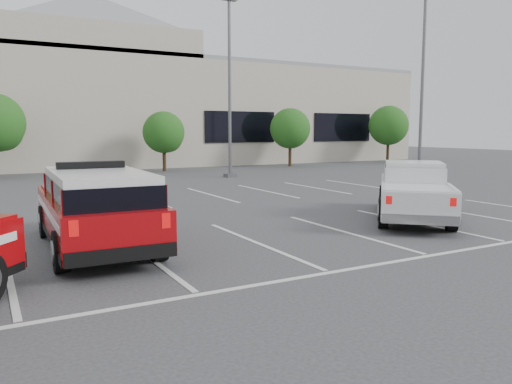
% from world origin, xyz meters
% --- Properties ---
extents(ground, '(120.00, 120.00, 0.00)m').
position_xyz_m(ground, '(0.00, 0.00, 0.00)').
color(ground, '#363639').
rests_on(ground, ground).
extents(stall_markings, '(23.00, 15.00, 0.01)m').
position_xyz_m(stall_markings, '(0.00, 4.50, 0.01)').
color(stall_markings, silver).
rests_on(stall_markings, ground).
extents(convention_building, '(60.00, 16.99, 13.20)m').
position_xyz_m(convention_building, '(0.18, 31.86, 4.72)').
color(convention_building, '#B4A798').
rests_on(convention_building, ground).
extents(tree_mid_right, '(2.77, 2.77, 3.99)m').
position_xyz_m(tree_mid_right, '(5.09, 22.05, 2.50)').
color(tree_mid_right, '#3F2B19').
rests_on(tree_mid_right, ground).
extents(tree_right, '(3.07, 3.07, 4.42)m').
position_xyz_m(tree_right, '(15.09, 22.05, 2.77)').
color(tree_right, '#3F2B19').
rests_on(tree_right, ground).
extents(tree_far_right, '(3.37, 3.37, 4.85)m').
position_xyz_m(tree_far_right, '(25.09, 22.05, 3.04)').
color(tree_far_right, '#3F2B19').
rests_on(tree_far_right, ground).
extents(light_pole_mid, '(0.90, 0.60, 10.24)m').
position_xyz_m(light_pole_mid, '(7.00, 16.00, 5.19)').
color(light_pole_mid, '#59595E').
rests_on(light_pole_mid, ground).
extents(light_pole_right, '(0.90, 0.60, 10.24)m').
position_xyz_m(light_pole_right, '(16.00, 10.00, 5.19)').
color(light_pole_right, '#59595E').
rests_on(light_pole_right, ground).
extents(fire_chief_suv, '(2.21, 5.70, 1.99)m').
position_xyz_m(fire_chief_suv, '(-3.50, 1.31, 0.81)').
color(fire_chief_suv, '#96070B').
rests_on(fire_chief_suv, ground).
extents(white_pickup, '(5.25, 5.44, 1.73)m').
position_xyz_m(white_pickup, '(5.91, 0.75, 0.69)').
color(white_pickup, silver).
rests_on(white_pickup, ground).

